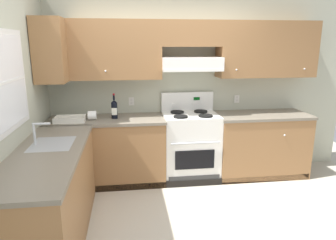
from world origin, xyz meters
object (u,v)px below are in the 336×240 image
object	(u,v)px
wine_bottle	(114,109)
bowl	(70,120)
paper_towel_roll	(92,115)
stove	(190,146)

from	to	relation	value
wine_bottle	bowl	size ratio (longest dim) A/B	0.88
bowl	paper_towel_roll	size ratio (longest dim) A/B	3.30
wine_bottle	bowl	world-z (taller)	wine_bottle
paper_towel_roll	wine_bottle	bearing A→B (deg)	6.55
paper_towel_roll	stove	bearing A→B (deg)	1.81
wine_bottle	paper_towel_roll	xyz separation A→B (m)	(-0.29, -0.03, -0.07)
stove	paper_towel_roll	bearing A→B (deg)	-178.19
bowl	wine_bottle	bearing A→B (deg)	9.87
wine_bottle	paper_towel_roll	size ratio (longest dim) A/B	2.89
wine_bottle	bowl	xyz separation A→B (m)	(-0.56, -0.10, -0.11)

